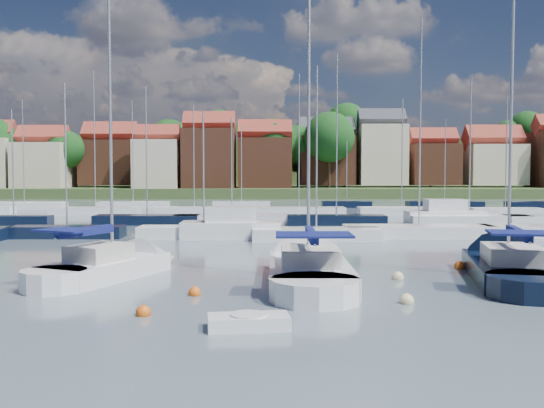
{
  "coord_description": "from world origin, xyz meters",
  "views": [
    {
      "loc": [
        -2.82,
        -22.81,
        4.69
      ],
      "look_at": [
        -2.47,
        14.0,
        2.76
      ],
      "focal_mm": 40.0,
      "sensor_mm": 36.0,
      "label": 1
    }
  ],
  "objects": [
    {
      "name": "ground",
      "position": [
        0.0,
        40.0,
        0.0
      ],
      "size": [
        260.0,
        260.0,
        0.0
      ],
      "primitive_type": "plane",
      "color": "#3F4C55",
      "rests_on": "ground"
    },
    {
      "name": "sailboat_left",
      "position": [
        -9.5,
        4.78,
        0.36
      ],
      "size": [
        6.49,
        10.08,
        13.53
      ],
      "rotation": [
        0.0,
        0.0,
        1.14
      ],
      "color": "white",
      "rests_on": "ground"
    },
    {
      "name": "sailboat_centre",
      "position": [
        -0.97,
        4.59,
        0.35
      ],
      "size": [
        3.54,
        12.76,
        17.22
      ],
      "rotation": [
        0.0,
        0.0,
        1.56
      ],
      "color": "white",
      "rests_on": "ground"
    },
    {
      "name": "sailboat_navy",
      "position": [
        8.18,
        4.86,
        0.35
      ],
      "size": [
        5.76,
        12.75,
        17.05
      ],
      "rotation": [
        0.0,
        0.0,
        1.36
      ],
      "color": "black",
      "rests_on": "ground"
    },
    {
      "name": "tender",
      "position": [
        -3.35,
        -4.89,
        0.2
      ],
      "size": [
        2.55,
        1.4,
        0.53
      ],
      "rotation": [
        0.0,
        0.0,
        0.11
      ],
      "color": "white",
      "rests_on": "ground"
    },
    {
      "name": "buoy_b",
      "position": [
        -6.84,
        -3.19,
        0.0
      ],
      "size": [
        0.5,
        0.5,
        0.5
      ],
      "primitive_type": "sphere",
      "color": "#D85914",
      "rests_on": "ground"
    },
    {
      "name": "buoy_c",
      "position": [
        -5.55,
        0.05,
        0.0
      ],
      "size": [
        0.48,
        0.48,
        0.48
      ],
      "primitive_type": "sphere",
      "color": "#D85914",
      "rests_on": "ground"
    },
    {
      "name": "buoy_d",
      "position": [
        2.2,
        -1.45,
        0.0
      ],
      "size": [
        0.52,
        0.52,
        0.52
      ],
      "primitive_type": "sphere",
      "color": "beige",
      "rests_on": "ground"
    },
    {
      "name": "buoy_e",
      "position": [
        6.62,
        6.37,
        0.0
      ],
      "size": [
        0.55,
        0.55,
        0.55
      ],
      "primitive_type": "sphere",
      "color": "#D85914",
      "rests_on": "ground"
    },
    {
      "name": "buoy_g",
      "position": [
        2.93,
        3.33,
        0.0
      ],
      "size": [
        0.52,
        0.52,
        0.52
      ],
      "primitive_type": "sphere",
      "color": "beige",
      "rests_on": "ground"
    },
    {
      "name": "buoy_h",
      "position": [
        7.15,
        -0.84,
        0.0
      ],
      "size": [
        0.45,
        0.45,
        0.45
      ],
      "primitive_type": "sphere",
      "color": "#D85914",
      "rests_on": "ground"
    },
    {
      "name": "marina_field",
      "position": [
        1.91,
        35.15,
        0.43
      ],
      "size": [
        79.62,
        41.41,
        15.93
      ],
      "color": "white",
      "rests_on": "ground"
    },
    {
      "name": "far_shore_town",
      "position": [
        2.23,
        132.67,
        4.61
      ],
      "size": [
        212.46,
        90.0,
        22.27
      ],
      "color": "#3E542A",
      "rests_on": "ground"
    }
  ]
}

